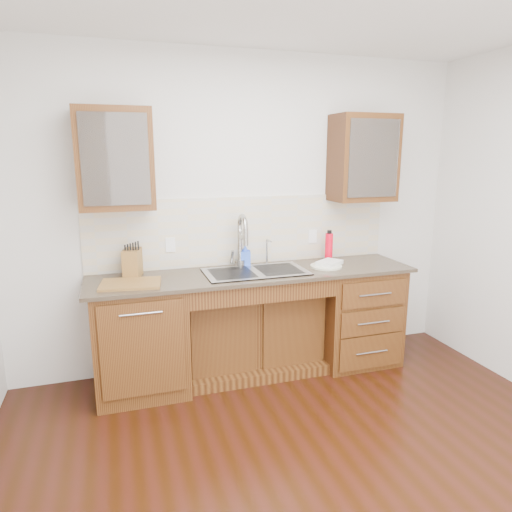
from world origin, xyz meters
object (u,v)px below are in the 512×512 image
object	(u,v)px
water_bottle	(329,247)
knife_block	(133,263)
cutting_board	(131,284)
plate	(326,266)
soap_bottle	(245,255)

from	to	relation	value
water_bottle	knife_block	xyz separation A→B (m)	(-1.72, 0.01, -0.02)
cutting_board	knife_block	bearing A→B (deg)	82.74
knife_block	cutting_board	distance (m)	0.27
water_bottle	plate	size ratio (longest dim) A/B	0.94
water_bottle	cutting_board	size ratio (longest dim) A/B	0.59
cutting_board	plate	bearing A→B (deg)	1.90
soap_bottle	water_bottle	xyz separation A→B (m)	(0.77, -0.07, 0.03)
water_bottle	cutting_board	world-z (taller)	water_bottle
knife_block	soap_bottle	bearing A→B (deg)	19.12
knife_block	plate	bearing A→B (deg)	8.21
soap_bottle	plate	bearing A→B (deg)	-9.95
soap_bottle	knife_block	distance (m)	0.95
soap_bottle	cutting_board	world-z (taller)	soap_bottle
water_bottle	cutting_board	bearing A→B (deg)	-172.14
plate	cutting_board	xyz separation A→B (m)	(-1.63, -0.05, 0.00)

